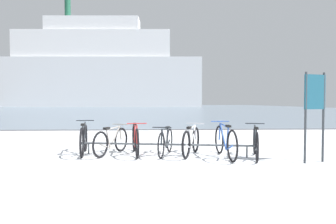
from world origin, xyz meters
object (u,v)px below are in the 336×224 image
Objects in this scene: bicycle_3 at (166,142)px; bicycle_5 at (225,142)px; bicycle_4 at (191,141)px; bicycle_0 at (84,139)px; bicycle_1 at (112,141)px; info_sign at (315,102)px; bicycle_2 at (135,140)px; bicycle_6 at (256,143)px; ferry_ship at (97,70)px.

bicycle_5 reaches higher than bicycle_3.
bicycle_0 is at bearing 174.55° from bicycle_4.
bicycle_3 is at bearing 173.69° from bicycle_4.
bicycle_1 is 0.96× the size of bicycle_3.
bicycle_4 is 2.91m from info_sign.
bicycle_1 is 4.80m from info_sign.
bicycle_2 reaches higher than bicycle_4.
bicycle_3 is 0.64m from bicycle_4.
bicycle_0 reaches higher than bicycle_3.
bicycle_1 is 2.00m from bicycle_4.
bicycle_2 is (0.60, -0.07, 0.04)m from bicycle_1.
bicycle_2 is 0.87× the size of info_sign.
info_sign is (1.10, -0.53, 0.97)m from bicycle_6.
info_sign is at bearing -25.81° from bicycle_6.
bicycle_0 is 0.85× the size of info_sign.
bicycle_4 is 74.41m from ferry_ship.
bicycle_1 is at bearing 174.44° from bicycle_4.
bicycle_1 is 0.61m from bicycle_2.
bicycle_6 is 75.16m from ferry_ship.
bicycle_6 is (2.85, -0.56, -0.01)m from bicycle_2.
bicycle_5 is 0.03× the size of ferry_ship.
bicycle_6 is (1.46, -0.44, 0.01)m from bicycle_4.
bicycle_4 is 0.03× the size of ferry_ship.
bicycle_5 is (3.46, -0.59, 0.00)m from bicycle_0.
bicycle_4 is 0.78× the size of info_sign.
bicycle_3 is 1.45m from bicycle_5.
info_sign is (4.55, -1.16, 0.99)m from bicycle_1.
ferry_ship is at bearing 101.82° from bicycle_2.
ferry_ship reaches higher than bicycle_4.
bicycle_5 is 0.91× the size of info_sign.
bicycle_0 is 0.71m from bicycle_1.
ferry_ship is at bearing 100.84° from bicycle_0.
bicycle_1 is 2.80m from bicycle_5.
bicycle_6 is at bearing -9.48° from bicycle_0.
bicycle_3 is at bearing -5.22° from bicycle_1.
bicycle_4 is (0.63, -0.07, 0.01)m from bicycle_3.
bicycle_5 is 74.89m from ferry_ship.
bicycle_0 is 2.07m from bicycle_3.
bicycle_3 is (0.75, -0.06, -0.04)m from bicycle_2.
bicycle_0 is at bearing 174.25° from bicycle_2.
bicycle_0 is at bearing 174.88° from bicycle_1.
bicycle_2 is at bearing 168.08° from bicycle_5.
bicycle_1 is 1.36m from bicycle_3.
bicycle_1 is at bearing 165.66° from info_sign.
bicycle_5 is at bearing 171.17° from bicycle_6.
info_sign reaches higher than bicycle_3.
bicycle_6 is (3.45, -0.63, 0.03)m from bicycle_1.
bicycle_1 is at bearing -78.63° from ferry_ship.
bicycle_4 is at bearing -77.15° from ferry_ship.
bicycle_5 is (0.77, -0.33, 0.03)m from bicycle_4.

